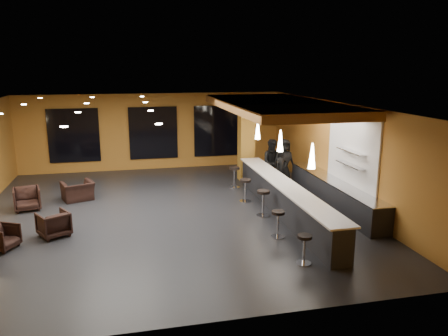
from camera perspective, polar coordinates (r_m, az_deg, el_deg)
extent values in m
cube|color=black|center=(14.59, -7.29, -6.01)|extent=(12.00, 13.00, 0.10)
cube|color=black|center=(13.83, -7.73, 8.22)|extent=(12.00, 13.00, 0.10)
cube|color=#A86B25|center=(20.53, -9.23, 4.72)|extent=(12.00, 0.10, 3.50)
cube|color=#A86B25|center=(7.87, -2.94, -9.07)|extent=(12.00, 0.10, 3.50)
cube|color=#A86B25|center=(15.81, 14.89, 1.92)|extent=(0.10, 13.00, 3.50)
cube|color=#A56930|center=(15.68, 6.81, 8.13)|extent=(3.60, 8.00, 0.28)
cube|color=black|center=(20.52, -19.02, 4.03)|extent=(2.20, 0.06, 2.40)
cube|color=black|center=(20.43, -9.21, 4.54)|extent=(2.20, 0.06, 2.40)
cube|color=black|center=(20.82, -0.92, 4.87)|extent=(2.20, 0.06, 2.40)
cube|color=white|center=(14.86, 16.40, 2.10)|extent=(0.06, 3.20, 2.40)
cube|color=black|center=(14.27, 7.84, -4.14)|extent=(0.60, 8.00, 1.00)
cube|color=silver|center=(14.12, 7.90, -2.11)|extent=(0.78, 8.10, 0.05)
cube|color=black|center=(15.51, 14.13, -3.28)|extent=(0.70, 6.00, 0.86)
cube|color=silver|center=(15.39, 14.23, -1.65)|extent=(0.72, 6.00, 0.03)
cube|color=silver|center=(14.70, 16.19, 0.41)|extent=(0.30, 1.50, 0.03)
cube|color=silver|center=(14.61, 16.31, 2.13)|extent=(0.30, 1.50, 0.03)
cube|color=#9D6C23|center=(18.24, 2.92, 3.82)|extent=(0.60, 0.60, 3.50)
cone|color=white|center=(12.02, 11.43, 1.54)|extent=(0.20, 0.20, 0.70)
cone|color=white|center=(14.29, 7.37, 3.54)|extent=(0.20, 0.20, 0.70)
cone|color=white|center=(16.63, 4.43, 4.97)|extent=(0.20, 0.20, 0.70)
imported|color=black|center=(17.23, 7.46, -0.14)|extent=(0.67, 0.56, 1.56)
imported|color=black|center=(17.60, 6.39, 0.71)|extent=(1.06, 0.92, 1.88)
imported|color=black|center=(17.73, 7.81, 0.77)|extent=(0.97, 0.67, 1.88)
imported|color=black|center=(13.02, -27.00, -8.07)|extent=(0.94, 0.94, 0.65)
imported|color=black|center=(13.35, -21.37, -6.82)|extent=(1.06, 1.07, 0.72)
imported|color=black|center=(16.05, -24.34, -3.69)|extent=(0.99, 1.01, 0.77)
imported|color=black|center=(16.55, -18.56, -2.86)|extent=(1.29, 1.21, 0.68)
cylinder|color=silver|center=(11.11, 10.34, -12.13)|extent=(0.38, 0.38, 0.03)
cylinder|color=silver|center=(10.97, 10.42, -10.55)|extent=(0.07, 0.07, 0.66)
cylinder|color=black|center=(10.83, 10.50, -8.80)|extent=(0.36, 0.36, 0.08)
cylinder|color=silver|center=(12.58, 7.00, -8.89)|extent=(0.39, 0.39, 0.03)
cylinder|color=silver|center=(12.45, 7.05, -7.40)|extent=(0.07, 0.07, 0.69)
cylinder|color=black|center=(12.33, 7.10, -5.78)|extent=(0.37, 0.37, 0.08)
cylinder|color=silver|center=(14.21, 5.10, -6.20)|extent=(0.43, 0.43, 0.03)
cylinder|color=silver|center=(14.09, 5.13, -4.72)|extent=(0.08, 0.08, 0.76)
cylinder|color=black|center=(13.97, 5.17, -3.12)|extent=(0.41, 0.41, 0.09)
cylinder|color=silver|center=(15.62, 2.79, -4.35)|extent=(0.42, 0.42, 0.03)
cylinder|color=silver|center=(15.51, 2.81, -3.05)|extent=(0.07, 0.07, 0.73)
cylinder|color=black|center=(15.40, 2.82, -1.64)|extent=(0.40, 0.40, 0.08)
cylinder|color=silver|center=(17.34, 1.36, -2.54)|extent=(0.43, 0.43, 0.03)
cylinder|color=silver|center=(17.24, 1.37, -1.33)|extent=(0.07, 0.07, 0.74)
cylinder|color=black|center=(17.15, 1.38, -0.02)|extent=(0.40, 0.40, 0.09)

